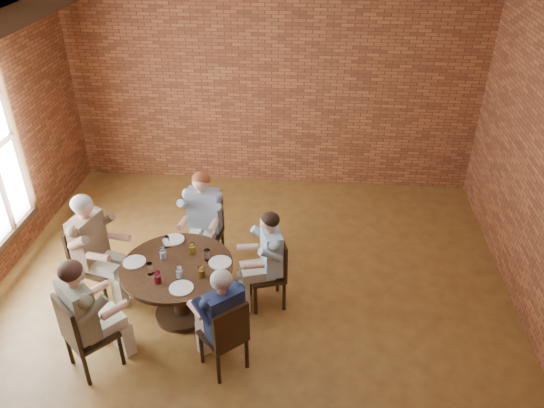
# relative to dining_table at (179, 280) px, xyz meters

# --- Properties ---
(floor) EXTENTS (7.00, 7.00, 0.00)m
(floor) POSITION_rel_dining_table_xyz_m (0.76, -0.08, -0.53)
(floor) COLOR olive
(floor) RESTS_ON ground
(ceiling) EXTENTS (7.00, 7.00, 0.00)m
(ceiling) POSITION_rel_dining_table_xyz_m (0.76, -0.08, 2.87)
(ceiling) COLOR beige
(ceiling) RESTS_ON wall_back
(wall_back) EXTENTS (7.00, 0.00, 7.00)m
(wall_back) POSITION_rel_dining_table_xyz_m (0.76, 3.42, 1.17)
(wall_back) COLOR #98502B
(wall_back) RESTS_ON ground
(dining_table) EXTENTS (1.26, 1.26, 0.75)m
(dining_table) POSITION_rel_dining_table_xyz_m (0.00, 0.00, 0.00)
(dining_table) COLOR black
(dining_table) RESTS_ON floor
(chair_a) EXTENTS (0.51, 0.51, 0.91)m
(chair_a) POSITION_rel_dining_table_xyz_m (1.06, 0.34, -0.03)
(chair_a) COLOR black
(chair_a) RESTS_ON floor
(diner_a) EXTENTS (0.74, 0.67, 1.29)m
(diner_a) POSITION_rel_dining_table_xyz_m (0.99, 0.31, 0.12)
(diner_a) COLOR teal
(diner_a) RESTS_ON floor
(chair_b) EXTENTS (0.47, 0.47, 0.95)m
(chair_b) POSITION_rel_dining_table_xyz_m (0.10, 1.11, -0.01)
(chair_b) COLOR black
(chair_b) RESTS_ON floor
(diner_b) EXTENTS (0.60, 0.71, 1.36)m
(diner_b) POSITION_rel_dining_table_xyz_m (0.09, 1.02, 0.15)
(diner_b) COLOR #7F8FA2
(diner_b) RESTS_ON floor
(chair_c) EXTENTS (0.57, 0.57, 0.98)m
(chair_c) POSITION_rel_dining_table_xyz_m (-1.17, 0.31, -0.00)
(chair_c) COLOR black
(chair_c) RESTS_ON floor
(diner_c) EXTENTS (0.83, 0.74, 1.41)m
(diner_c) POSITION_rel_dining_table_xyz_m (-1.07, 0.29, 0.18)
(diner_c) COLOR brown
(diner_c) RESTS_ON floor
(chair_d) EXTENTS (0.64, 0.64, 0.97)m
(chair_d) POSITION_rel_dining_table_xyz_m (-0.79, -0.89, -0.01)
(chair_d) COLOR black
(chair_d) RESTS_ON floor
(diner_d) EXTENTS (0.88, 0.89, 1.39)m
(diner_d) POSITION_rel_dining_table_xyz_m (-0.73, -0.82, 0.17)
(diner_d) COLOR tan
(diner_d) RESTS_ON floor
(chair_e) EXTENTS (0.57, 0.57, 0.91)m
(chair_e) POSITION_rel_dining_table_xyz_m (0.69, -0.77, -0.03)
(chair_e) COLOR black
(chair_e) RESTS_ON floor
(diner_e) EXTENTS (0.79, 0.80, 1.29)m
(diner_e) POSITION_rel_dining_table_xyz_m (0.63, -0.71, 0.12)
(diner_e) COLOR #1A2449
(diner_e) RESTS_ON floor
(plate_a) EXTENTS (0.26, 0.26, 0.01)m
(plate_a) POSITION_rel_dining_table_xyz_m (0.48, 0.08, 0.23)
(plate_a) COLOR white
(plate_a) RESTS_ON dining_table
(plate_b) EXTENTS (0.26, 0.26, 0.01)m
(plate_b) POSITION_rel_dining_table_xyz_m (-0.15, 0.47, 0.23)
(plate_b) COLOR white
(plate_b) RESTS_ON dining_table
(plate_c) EXTENTS (0.26, 0.26, 0.01)m
(plate_c) POSITION_rel_dining_table_xyz_m (-0.49, 0.00, 0.23)
(plate_c) COLOR white
(plate_c) RESTS_ON dining_table
(plate_d) EXTENTS (0.26, 0.26, 0.01)m
(plate_d) POSITION_rel_dining_table_xyz_m (0.15, -0.39, 0.23)
(plate_d) COLOR white
(plate_d) RESTS_ON dining_table
(glass_a) EXTENTS (0.07, 0.07, 0.14)m
(glass_a) POSITION_rel_dining_table_xyz_m (0.33, 0.12, 0.29)
(glass_a) COLOR white
(glass_a) RESTS_ON dining_table
(glass_b) EXTENTS (0.07, 0.07, 0.14)m
(glass_b) POSITION_rel_dining_table_xyz_m (0.13, 0.23, 0.29)
(glass_b) COLOR white
(glass_b) RESTS_ON dining_table
(glass_c) EXTENTS (0.07, 0.07, 0.14)m
(glass_c) POSITION_rel_dining_table_xyz_m (-0.20, 0.34, 0.29)
(glass_c) COLOR white
(glass_c) RESTS_ON dining_table
(glass_d) EXTENTS (0.07, 0.07, 0.14)m
(glass_d) POSITION_rel_dining_table_xyz_m (-0.18, 0.11, 0.29)
(glass_d) COLOR white
(glass_d) RESTS_ON dining_table
(glass_e) EXTENTS (0.07, 0.07, 0.14)m
(glass_e) POSITION_rel_dining_table_xyz_m (-0.25, -0.18, 0.29)
(glass_e) COLOR white
(glass_e) RESTS_ON dining_table
(glass_f) EXTENTS (0.07, 0.07, 0.14)m
(glass_f) POSITION_rel_dining_table_xyz_m (-0.12, -0.32, 0.29)
(glass_f) COLOR white
(glass_f) RESTS_ON dining_table
(glass_g) EXTENTS (0.07, 0.07, 0.14)m
(glass_g) POSITION_rel_dining_table_xyz_m (0.09, -0.21, 0.29)
(glass_g) COLOR white
(glass_g) RESTS_ON dining_table
(glass_h) EXTENTS (0.07, 0.07, 0.14)m
(glass_h) POSITION_rel_dining_table_xyz_m (0.33, -0.18, 0.29)
(glass_h) COLOR white
(glass_h) RESTS_ON dining_table
(smartphone) EXTENTS (0.07, 0.13, 0.01)m
(smartphone) POSITION_rel_dining_table_xyz_m (0.49, -0.20, 0.23)
(smartphone) COLOR black
(smartphone) RESTS_ON dining_table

